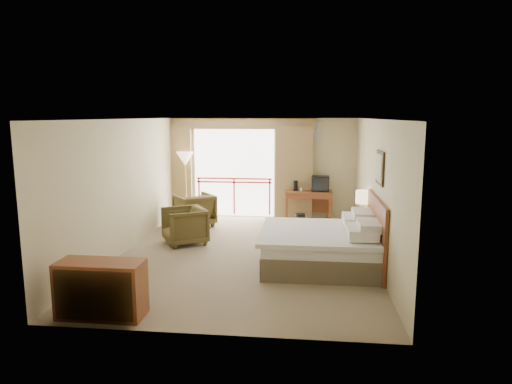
# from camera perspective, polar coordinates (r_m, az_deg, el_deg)

# --- Properties ---
(floor) EXTENTS (7.00, 7.00, 0.00)m
(floor) POSITION_cam_1_polar(r_m,az_deg,el_deg) (9.35, -1.17, -7.68)
(floor) COLOR #847358
(floor) RESTS_ON ground
(ceiling) EXTENTS (7.00, 7.00, 0.00)m
(ceiling) POSITION_cam_1_polar(r_m,az_deg,el_deg) (8.93, -1.23, 9.11)
(ceiling) COLOR white
(ceiling) RESTS_ON wall_back
(wall_back) EXTENTS (5.00, 0.00, 5.00)m
(wall_back) POSITION_cam_1_polar(r_m,az_deg,el_deg) (12.49, 0.88, 3.02)
(wall_back) COLOR beige
(wall_back) RESTS_ON ground
(wall_front) EXTENTS (5.00, 0.00, 5.00)m
(wall_front) POSITION_cam_1_polar(r_m,az_deg,el_deg) (5.66, -5.82, -5.02)
(wall_front) COLOR beige
(wall_front) RESTS_ON ground
(wall_left) EXTENTS (0.00, 7.00, 7.00)m
(wall_left) POSITION_cam_1_polar(r_m,az_deg,el_deg) (9.68, -16.04, 0.75)
(wall_left) COLOR beige
(wall_left) RESTS_ON ground
(wall_right) EXTENTS (0.00, 7.00, 7.00)m
(wall_right) POSITION_cam_1_polar(r_m,az_deg,el_deg) (9.06, 14.67, 0.23)
(wall_right) COLOR beige
(wall_right) RESTS_ON ground
(balcony_door) EXTENTS (2.40, 0.00, 2.40)m
(balcony_door) POSITION_cam_1_polar(r_m,az_deg,el_deg) (12.58, -2.76, 2.38)
(balcony_door) COLOR white
(balcony_door) RESTS_ON wall_back
(balcony_railing) EXTENTS (2.09, 0.03, 1.02)m
(balcony_railing) POSITION_cam_1_polar(r_m,az_deg,el_deg) (12.62, -2.76, 0.62)
(balcony_railing) COLOR red
(balcony_railing) RESTS_ON wall_back
(curtain_left) EXTENTS (1.00, 0.26, 2.50)m
(curtain_left) POSITION_cam_1_polar(r_m,az_deg,el_deg) (12.82, -10.17, 2.59)
(curtain_left) COLOR olive
(curtain_left) RESTS_ON wall_back
(curtain_right) EXTENTS (1.00, 0.26, 2.50)m
(curtain_right) POSITION_cam_1_polar(r_m,az_deg,el_deg) (12.30, 4.77, 2.42)
(curtain_right) COLOR olive
(curtain_right) RESTS_ON wall_back
(valance) EXTENTS (4.40, 0.22, 0.28)m
(valance) POSITION_cam_1_polar(r_m,az_deg,el_deg) (12.39, -2.88, 8.52)
(valance) COLOR olive
(valance) RESTS_ON wall_back
(hvac_vent) EXTENTS (0.50, 0.04, 0.50)m
(hvac_vent) POSITION_cam_1_polar(r_m,az_deg,el_deg) (12.33, 6.96, 7.53)
(hvac_vent) COLOR silver
(hvac_vent) RESTS_ON wall_back
(bed) EXTENTS (2.13, 2.06, 0.97)m
(bed) POSITION_cam_1_polar(r_m,az_deg,el_deg) (8.60, 8.30, -6.71)
(bed) COLOR brown
(bed) RESTS_ON floor
(headboard) EXTENTS (0.06, 2.10, 1.30)m
(headboard) POSITION_cam_1_polar(r_m,az_deg,el_deg) (8.62, 14.78, -5.00)
(headboard) COLOR brown
(headboard) RESTS_ON wall_right
(framed_art) EXTENTS (0.04, 0.72, 0.60)m
(framed_art) POSITION_cam_1_polar(r_m,az_deg,el_deg) (8.41, 15.21, 2.94)
(framed_art) COLOR black
(framed_art) RESTS_ON wall_right
(nightstand) EXTENTS (0.43, 0.51, 0.59)m
(nightstand) POSITION_cam_1_polar(r_m,az_deg,el_deg) (10.09, 13.16, -4.91)
(nightstand) COLOR brown
(nightstand) RESTS_ON floor
(table_lamp) EXTENTS (0.33, 0.33, 0.59)m
(table_lamp) POSITION_cam_1_polar(r_m,az_deg,el_deg) (9.98, 13.29, -0.67)
(table_lamp) COLOR tan
(table_lamp) RESTS_ON nightstand
(phone) EXTENTS (0.19, 0.17, 0.07)m
(phone) POSITION_cam_1_polar(r_m,az_deg,el_deg) (9.86, 13.04, -3.28)
(phone) COLOR black
(phone) RESTS_ON nightstand
(desk) EXTENTS (1.22, 0.59, 0.80)m
(desk) POSITION_cam_1_polar(r_m,az_deg,el_deg) (12.20, 6.58, -0.64)
(desk) COLOR brown
(desk) RESTS_ON floor
(tv) EXTENTS (0.45, 0.36, 0.41)m
(tv) POSITION_cam_1_polar(r_m,az_deg,el_deg) (12.09, 8.03, 1.04)
(tv) COLOR black
(tv) RESTS_ON desk
(coffee_maker) EXTENTS (0.13, 0.13, 0.27)m
(coffee_maker) POSITION_cam_1_polar(r_m,az_deg,el_deg) (12.10, 4.95, 0.78)
(coffee_maker) COLOR black
(coffee_maker) RESTS_ON desk
(cup) EXTENTS (0.06, 0.06, 0.09)m
(cup) POSITION_cam_1_polar(r_m,az_deg,el_deg) (12.07, 5.65, 0.31)
(cup) COLOR white
(cup) RESTS_ON desk
(wastebasket) EXTENTS (0.31, 0.31, 0.31)m
(wastebasket) POSITION_cam_1_polar(r_m,az_deg,el_deg) (11.62, 5.55, -3.48)
(wastebasket) COLOR black
(wastebasket) RESTS_ON floor
(armchair_far) EXTENTS (1.24, 1.25, 0.82)m
(armchair_far) POSITION_cam_1_polar(r_m,az_deg,el_deg) (11.74, -7.68, -4.17)
(armchair_far) COLOR #42381B
(armchair_far) RESTS_ON floor
(armchair_near) EXTENTS (1.18, 1.18, 0.80)m
(armchair_near) POSITION_cam_1_polar(r_m,az_deg,el_deg) (10.17, -8.86, -6.36)
(armchair_near) COLOR #42381B
(armchair_near) RESTS_ON floor
(side_table) EXTENTS (0.44, 0.44, 0.48)m
(side_table) POSITION_cam_1_polar(r_m,az_deg,el_deg) (11.19, -9.85, -3.17)
(side_table) COLOR black
(side_table) RESTS_ON floor
(book) EXTENTS (0.26, 0.30, 0.02)m
(book) POSITION_cam_1_polar(r_m,az_deg,el_deg) (11.16, -9.88, -2.39)
(book) COLOR white
(book) RESTS_ON side_table
(floor_lamp) EXTENTS (0.46, 0.46, 1.80)m
(floor_lamp) POSITION_cam_1_polar(r_m,az_deg,el_deg) (12.43, -8.85, 3.81)
(floor_lamp) COLOR tan
(floor_lamp) RESTS_ON floor
(dresser) EXTENTS (1.19, 0.50, 0.79)m
(dresser) POSITION_cam_1_polar(r_m,az_deg,el_deg) (6.79, -18.81, -11.42)
(dresser) COLOR brown
(dresser) RESTS_ON floor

